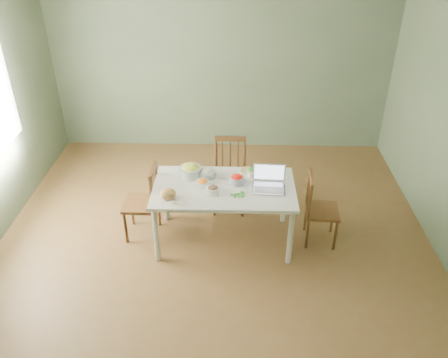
{
  "coord_description": "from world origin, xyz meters",
  "views": [
    {
      "loc": [
        0.23,
        -4.09,
        3.42
      ],
      "look_at": [
        0.11,
        0.11,
        0.83
      ],
      "focal_mm": 36.78,
      "sensor_mm": 36.0,
      "label": 1
    }
  ],
  "objects_px": {
    "chair_far": "(229,177)",
    "bowl_squash": "(191,170)",
    "bread_boule": "(168,194)",
    "dining_table": "(224,214)",
    "chair_left": "(141,202)",
    "chair_right": "(322,209)",
    "laptop": "(269,180)"
  },
  "relations": [
    {
      "from": "chair_right",
      "to": "chair_left",
      "type": "bearing_deg",
      "value": 92.32
    },
    {
      "from": "chair_far",
      "to": "bowl_squash",
      "type": "bearing_deg",
      "value": -134.31
    },
    {
      "from": "chair_left",
      "to": "bread_boule",
      "type": "height_order",
      "value": "chair_left"
    },
    {
      "from": "dining_table",
      "to": "chair_right",
      "type": "relative_size",
      "value": 1.8
    },
    {
      "from": "dining_table",
      "to": "chair_left",
      "type": "distance_m",
      "value": 0.96
    },
    {
      "from": "laptop",
      "to": "chair_right",
      "type": "bearing_deg",
      "value": 8.84
    },
    {
      "from": "chair_far",
      "to": "laptop",
      "type": "relative_size",
      "value": 2.65
    },
    {
      "from": "bowl_squash",
      "to": "bread_boule",
      "type": "bearing_deg",
      "value": -112.78
    },
    {
      "from": "bread_boule",
      "to": "laptop",
      "type": "height_order",
      "value": "laptop"
    },
    {
      "from": "chair_right",
      "to": "laptop",
      "type": "bearing_deg",
      "value": 99.54
    },
    {
      "from": "chair_right",
      "to": "bread_boule",
      "type": "bearing_deg",
      "value": 102.85
    },
    {
      "from": "chair_far",
      "to": "bread_boule",
      "type": "xyz_separation_m",
      "value": [
        -0.63,
        -0.87,
        0.31
      ]
    },
    {
      "from": "dining_table",
      "to": "laptop",
      "type": "relative_size",
      "value": 4.39
    },
    {
      "from": "bread_boule",
      "to": "laptop",
      "type": "relative_size",
      "value": 0.48
    },
    {
      "from": "chair_far",
      "to": "chair_left",
      "type": "height_order",
      "value": "chair_far"
    },
    {
      "from": "chair_right",
      "to": "dining_table",
      "type": "bearing_deg",
      "value": 95.22
    },
    {
      "from": "chair_far",
      "to": "bowl_squash",
      "type": "height_order",
      "value": "chair_far"
    },
    {
      "from": "chair_right",
      "to": "bread_boule",
      "type": "distance_m",
      "value": 1.74
    },
    {
      "from": "chair_left",
      "to": "laptop",
      "type": "bearing_deg",
      "value": 86.41
    },
    {
      "from": "chair_far",
      "to": "laptop",
      "type": "xyz_separation_m",
      "value": [
        0.43,
        -0.67,
        0.38
      ]
    },
    {
      "from": "chair_left",
      "to": "laptop",
      "type": "height_order",
      "value": "laptop"
    },
    {
      "from": "dining_table",
      "to": "chair_left",
      "type": "relative_size",
      "value": 1.72
    },
    {
      "from": "dining_table",
      "to": "bowl_squash",
      "type": "height_order",
      "value": "bowl_squash"
    },
    {
      "from": "dining_table",
      "to": "bread_boule",
      "type": "xyz_separation_m",
      "value": [
        -0.58,
        -0.24,
        0.42
      ]
    },
    {
      "from": "chair_far",
      "to": "bread_boule",
      "type": "height_order",
      "value": "chair_far"
    },
    {
      "from": "dining_table",
      "to": "bread_boule",
      "type": "bearing_deg",
      "value": -157.5
    },
    {
      "from": "chair_far",
      "to": "chair_right",
      "type": "height_order",
      "value": "chair_far"
    },
    {
      "from": "chair_left",
      "to": "chair_right",
      "type": "bearing_deg",
      "value": 89.54
    },
    {
      "from": "chair_right",
      "to": "bread_boule",
      "type": "height_order",
      "value": "chair_right"
    },
    {
      "from": "dining_table",
      "to": "bowl_squash",
      "type": "distance_m",
      "value": 0.62
    },
    {
      "from": "chair_far",
      "to": "bowl_squash",
      "type": "xyz_separation_m",
      "value": [
        -0.43,
        -0.41,
        0.33
      ]
    },
    {
      "from": "chair_left",
      "to": "chair_right",
      "type": "relative_size",
      "value": 1.04
    }
  ]
}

